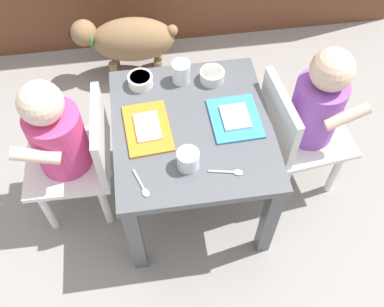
% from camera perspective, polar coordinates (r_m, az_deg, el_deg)
% --- Properties ---
extents(ground_plane, '(7.00, 7.00, 0.00)m').
position_cam_1_polar(ground_plane, '(1.72, 0.00, -5.34)').
color(ground_plane, gray).
extents(dining_table, '(0.49, 0.55, 0.43)m').
position_cam_1_polar(dining_table, '(1.43, 0.00, 1.61)').
color(dining_table, '#515459').
rests_on(dining_table, ground).
extents(seated_child_left, '(0.29, 0.29, 0.62)m').
position_cam_1_polar(seated_child_left, '(1.44, -16.47, 1.86)').
color(seated_child_left, white).
rests_on(seated_child_left, ground).
extents(seated_child_right, '(0.31, 0.31, 0.63)m').
position_cam_1_polar(seated_child_right, '(1.50, 15.40, 5.53)').
color(seated_child_right, white).
rests_on(seated_child_right, ground).
extents(dog, '(0.47, 0.21, 0.31)m').
position_cam_1_polar(dog, '(2.01, -8.28, 14.39)').
color(dog, olive).
rests_on(dog, ground).
extents(food_tray_left, '(0.15, 0.21, 0.02)m').
position_cam_1_polar(food_tray_left, '(1.36, -5.78, 3.33)').
color(food_tray_left, orange).
rests_on(food_tray_left, dining_table).
extents(food_tray_right, '(0.16, 0.18, 0.02)m').
position_cam_1_polar(food_tray_right, '(1.38, 5.60, 4.61)').
color(food_tray_right, '#388CD8').
rests_on(food_tray_right, dining_table).
extents(water_cup_left, '(0.07, 0.07, 0.06)m').
position_cam_1_polar(water_cup_left, '(1.25, -0.51, -0.86)').
color(water_cup_left, white).
rests_on(water_cup_left, dining_table).
extents(water_cup_right, '(0.06, 0.06, 0.07)m').
position_cam_1_polar(water_cup_right, '(1.47, -1.42, 10.37)').
color(water_cup_right, white).
rests_on(water_cup_right, dining_table).
extents(cereal_bowl_right_side, '(0.08, 0.08, 0.04)m').
position_cam_1_polar(cereal_bowl_right_side, '(1.48, -6.71, 9.42)').
color(cereal_bowl_right_side, white).
rests_on(cereal_bowl_right_side, dining_table).
extents(veggie_bowl_near, '(0.08, 0.08, 0.04)m').
position_cam_1_polar(veggie_bowl_near, '(1.48, 2.62, 10.08)').
color(veggie_bowl_near, silver).
rests_on(veggie_bowl_near, dining_table).
extents(spoon_by_left_tray, '(0.05, 0.10, 0.01)m').
position_cam_1_polar(spoon_by_left_tray, '(1.24, -6.50, -4.20)').
color(spoon_by_left_tray, silver).
rests_on(spoon_by_left_tray, dining_table).
extents(spoon_by_right_tray, '(0.10, 0.03, 0.01)m').
position_cam_1_polar(spoon_by_right_tray, '(1.26, 4.86, -2.40)').
color(spoon_by_right_tray, silver).
rests_on(spoon_by_right_tray, dining_table).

